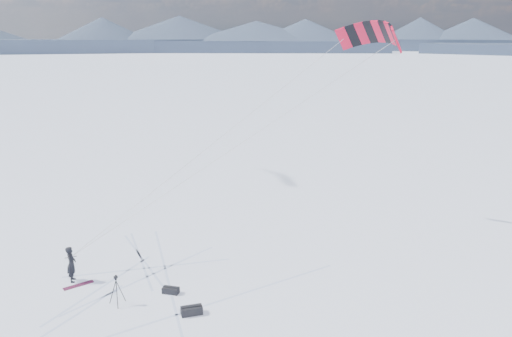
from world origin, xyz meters
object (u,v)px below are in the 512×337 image
object	(u,v)px
gear_bag_a	(192,310)
snowboard	(78,285)
snowkiter	(73,281)
gear_bag_b	(171,290)
tripod	(116,286)

from	to	relation	value
gear_bag_a	snowboard	bearing A→B (deg)	140.03
snowkiter	gear_bag_b	size ratio (longest dim) A/B	2.13
gear_bag_b	tripod	bearing A→B (deg)	-142.19
snowkiter	tripod	world-z (taller)	tripod
snowkiter	snowboard	distance (m)	0.61
snowboard	gear_bag_a	world-z (taller)	gear_bag_a
snowboard	gear_bag_b	size ratio (longest dim) A/B	1.69
snowkiter	tripod	xyz separation A→B (m)	(2.09, -2.72, 0.88)
tripod	gear_bag_a	distance (m)	3.50
snowboard	gear_bag_a	xyz separation A→B (m)	(4.84, -3.78, 0.16)
snowkiter	tripod	distance (m)	3.55
tripod	gear_bag_b	world-z (taller)	tripod
snowkiter	gear_bag_a	size ratio (longest dim) A/B	1.94
snowboard	tripod	world-z (taller)	tripod
tripod	gear_bag_b	xyz separation A→B (m)	(2.33, 0.39, -0.74)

